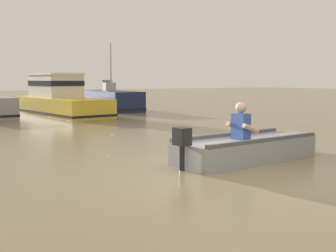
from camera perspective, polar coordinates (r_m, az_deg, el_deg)
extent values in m
plane|color=#7A6B4C|center=(7.28, 8.91, -6.86)|extent=(120.00, 120.00, 0.00)
cube|color=gray|center=(8.87, 10.24, -3.09)|extent=(3.18, 1.37, 0.44)
cube|color=gray|center=(10.19, 16.90, -2.06)|extent=(0.45, 0.64, 0.42)
cube|color=#4D4E51|center=(9.18, 7.94, -1.15)|extent=(3.03, 0.35, 0.08)
cube|color=#4D4E51|center=(8.49, 12.79, -1.84)|extent=(3.03, 0.35, 0.08)
cube|color=#A0A2A8|center=(8.77, 9.81, -1.99)|extent=(0.37, 1.03, 0.06)
cylinder|color=black|center=(7.75, 1.86, -3.96)|extent=(0.11, 0.11, 0.54)
cube|color=black|center=(7.69, 1.87, -1.39)|extent=(0.26, 0.30, 0.32)
cube|color=#334C99|center=(8.69, 9.62, -0.06)|extent=(0.25, 0.36, 0.52)
sphere|color=tan|center=(8.66, 9.67, 2.44)|extent=(0.22, 0.22, 0.22)
cylinder|color=tan|center=(8.88, 8.82, -0.05)|extent=(0.43, 0.13, 0.23)
cylinder|color=tan|center=(8.58, 10.91, -0.30)|extent=(0.43, 0.13, 0.23)
cube|color=gold|center=(20.56, -13.97, 2.58)|extent=(2.79, 6.63, 0.80)
cube|color=black|center=(20.58, -13.95, 1.86)|extent=(2.83, 6.68, 0.10)
cube|color=silver|center=(21.05, -14.69, 5.15)|extent=(1.90, 2.87, 1.05)
cube|color=black|center=(21.05, -14.70, 5.51)|extent=(1.93, 2.91, 0.24)
cube|color=white|center=(21.05, -14.73, 6.68)|extent=(2.00, 3.02, 0.08)
cube|color=#19234C|center=(23.04, -7.44, 3.36)|extent=(1.80, 4.86, 1.02)
cube|color=black|center=(23.06, -7.43, 2.54)|extent=(1.84, 4.90, 0.10)
cube|color=beige|center=(23.35, -7.80, 5.18)|extent=(0.59, 0.52, 0.44)
cube|color=slate|center=(23.59, -8.04, 5.63)|extent=(0.57, 0.06, 0.36)
cylinder|color=silver|center=(23.13, -7.62, 7.76)|extent=(0.10, 0.10, 2.52)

